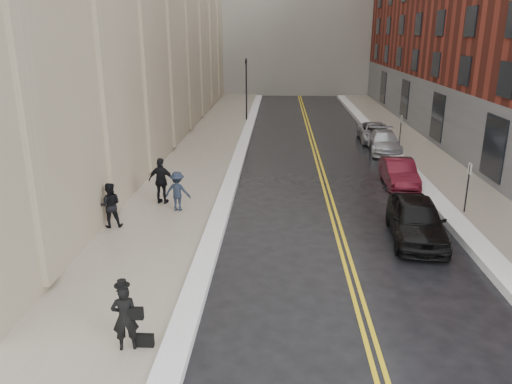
# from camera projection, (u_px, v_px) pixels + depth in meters

# --- Properties ---
(ground) EXTENTS (160.00, 160.00, 0.00)m
(ground) POSITION_uv_depth(u_px,v_px,m) (270.00, 314.00, 13.51)
(ground) COLOR black
(ground) RESTS_ON ground
(sidewalk_left) EXTENTS (4.00, 64.00, 0.15)m
(sidewalk_left) POSITION_uv_depth(u_px,v_px,m) (198.00, 162.00, 28.89)
(sidewalk_left) COLOR gray
(sidewalk_left) RESTS_ON ground
(sidewalk_right) EXTENTS (3.00, 64.00, 0.15)m
(sidewalk_right) POSITION_uv_depth(u_px,v_px,m) (434.00, 165.00, 28.29)
(sidewalk_right) COLOR gray
(sidewalk_right) RESTS_ON ground
(lane_stripe_a) EXTENTS (0.12, 64.00, 0.01)m
(lane_stripe_a) POSITION_uv_depth(u_px,v_px,m) (317.00, 165.00, 28.61)
(lane_stripe_a) COLOR gold
(lane_stripe_a) RESTS_ON ground
(lane_stripe_b) EXTENTS (0.12, 64.00, 0.01)m
(lane_stripe_b) POSITION_uv_depth(u_px,v_px,m) (321.00, 165.00, 28.60)
(lane_stripe_b) COLOR gold
(lane_stripe_b) RESTS_ON ground
(snow_ridge_left) EXTENTS (0.70, 60.80, 0.26)m
(snow_ridge_left) POSITION_uv_depth(u_px,v_px,m) (238.00, 162.00, 28.77)
(snow_ridge_left) COLOR white
(snow_ridge_left) RESTS_ON ground
(snow_ridge_right) EXTENTS (0.85, 60.80, 0.30)m
(snow_ridge_right) POSITION_uv_depth(u_px,v_px,m) (401.00, 163.00, 28.35)
(snow_ridge_right) COLOR white
(snow_ridge_right) RESTS_ON ground
(traffic_signal) EXTENTS (0.18, 0.15, 5.20)m
(traffic_signal) POSITION_uv_depth(u_px,v_px,m) (246.00, 85.00, 41.19)
(traffic_signal) COLOR black
(traffic_signal) RESTS_ON ground
(parking_sign_near) EXTENTS (0.06, 0.35, 2.23)m
(parking_sign_near) POSITION_uv_depth(u_px,v_px,m) (468.00, 184.00, 20.34)
(parking_sign_near) COLOR black
(parking_sign_near) RESTS_ON ground
(parking_sign_far) EXTENTS (0.06, 0.35, 2.23)m
(parking_sign_far) POSITION_uv_depth(u_px,v_px,m) (401.00, 129.00, 31.75)
(parking_sign_far) COLOR black
(parking_sign_far) RESTS_ON ground
(car_black) EXTENTS (2.24, 4.71, 1.55)m
(car_black) POSITION_uv_depth(u_px,v_px,m) (416.00, 220.00, 18.10)
(car_black) COLOR black
(car_black) RESTS_ON ground
(car_maroon) EXTENTS (1.50, 4.01, 1.31)m
(car_maroon) POSITION_uv_depth(u_px,v_px,m) (399.00, 173.00, 24.55)
(car_maroon) COLOR #4D0D19
(car_maroon) RESTS_ON ground
(car_silver_near) EXTENTS (2.16, 4.65, 1.31)m
(car_silver_near) POSITION_uv_depth(u_px,v_px,m) (384.00, 142.00, 31.40)
(car_silver_near) COLOR #A8ABB0
(car_silver_near) RESTS_ON ground
(car_silver_far) EXTENTS (2.23, 4.63, 1.27)m
(car_silver_far) POSITION_uv_depth(u_px,v_px,m) (375.00, 133.00, 34.39)
(car_silver_far) COLOR #9B9DA3
(car_silver_far) RESTS_ON ground
(pedestrian_main) EXTENTS (0.68, 0.53, 1.66)m
(pedestrian_main) POSITION_uv_depth(u_px,v_px,m) (125.00, 318.00, 11.54)
(pedestrian_main) COLOR black
(pedestrian_main) RESTS_ON sidewalk_left
(pedestrian_a) EXTENTS (0.99, 0.85, 1.74)m
(pedestrian_a) POSITION_uv_depth(u_px,v_px,m) (110.00, 205.00, 18.88)
(pedestrian_a) COLOR black
(pedestrian_a) RESTS_ON sidewalk_left
(pedestrian_b) EXTENTS (1.15, 0.76, 1.67)m
(pedestrian_b) POSITION_uv_depth(u_px,v_px,m) (178.00, 191.00, 20.65)
(pedestrian_b) COLOR #19202E
(pedestrian_b) RESTS_ON sidewalk_left
(pedestrian_c) EXTENTS (1.25, 0.69, 2.01)m
(pedestrian_c) POSITION_uv_depth(u_px,v_px,m) (162.00, 181.00, 21.46)
(pedestrian_c) COLOR black
(pedestrian_c) RESTS_ON sidewalk_left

